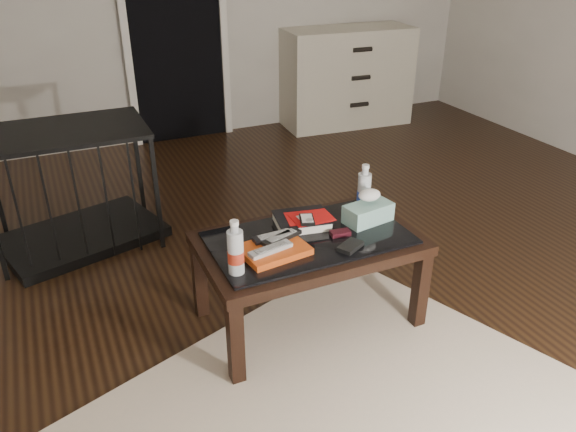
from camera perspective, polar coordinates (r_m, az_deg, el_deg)
name	(u,v)px	position (r m, az deg, el deg)	size (l,w,h in m)	color
ground	(361,255)	(3.34, 7.41, -3.91)	(5.00, 5.00, 0.00)	black
doorway	(174,20)	(5.06, -11.48, 18.90)	(0.90, 0.08, 2.07)	black
coffee_table	(309,249)	(2.60, 2.13, -3.37)	(1.00, 0.60, 0.46)	black
rug	(328,427)	(2.32, 4.05, -20.59)	(2.00, 1.50, 0.01)	#BAA790
dresser	(346,77)	(5.52, 5.96, 13.86)	(1.23, 0.58, 0.90)	beige
pet_crate	(77,206)	(3.59, -20.63, 0.91)	(1.03, 0.83, 0.71)	black
magazines	(274,250)	(2.43, -1.46, -3.44)	(0.28, 0.21, 0.03)	#C84712
remote_silver	(271,249)	(2.39, -1.79, -3.37)	(0.20, 0.05, 0.02)	#A1A2A6
remote_black_front	(282,237)	(2.48, -0.63, -2.16)	(0.20, 0.05, 0.02)	black
remote_black_back	(274,236)	(2.49, -1.39, -2.02)	(0.20, 0.05, 0.02)	black
textbook	(302,221)	(2.65, 1.42, -0.47)	(0.25, 0.20, 0.05)	black
dvd_mailers	(306,217)	(2.63, 1.88, -0.10)	(0.19, 0.14, 0.01)	#BE0D0C
ipod	(307,219)	(2.58, 1.94, -0.35)	(0.06, 0.10, 0.02)	black
flip_phone	(340,233)	(2.58, 5.33, -1.74)	(0.09, 0.05, 0.02)	black
wallet	(350,246)	(2.48, 6.35, -3.07)	(0.12, 0.07, 0.02)	black
water_bottle_left	(235,247)	(2.26, -5.36, -3.17)	(0.07, 0.07, 0.24)	silver
water_bottle_right	(364,187)	(2.79, 7.75, 2.91)	(0.07, 0.07, 0.24)	silver
tissue_box	(368,213)	(2.70, 8.14, 0.31)	(0.23, 0.12, 0.09)	#227D71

